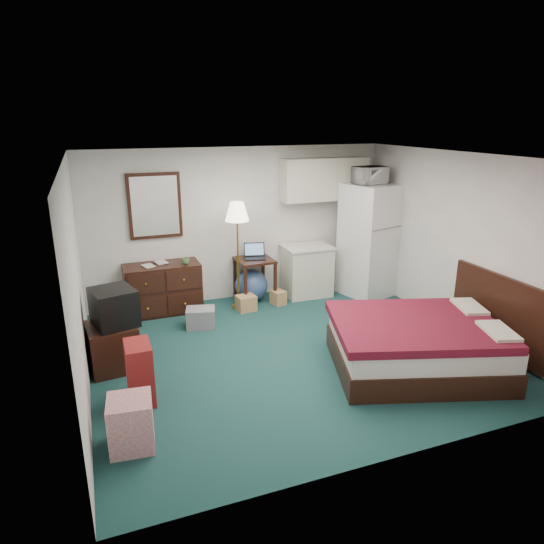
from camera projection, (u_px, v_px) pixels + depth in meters
name	position (u px, v px, depth m)	size (l,w,h in m)	color
floor	(292.00, 352.00, 6.36)	(5.00, 4.50, 0.01)	#0B292D
ceiling	(294.00, 157.00, 5.60)	(5.00, 4.50, 0.01)	silver
walls	(293.00, 260.00, 5.98)	(5.01, 4.51, 2.50)	silver
mirror	(155.00, 206.00, 7.38)	(0.80, 0.06, 1.00)	white
upper_cabinets	(324.00, 179.00, 8.11)	(1.50, 0.35, 0.70)	silver
headboard	(498.00, 313.00, 6.19)	(0.06, 1.56, 1.00)	black
dresser	(163.00, 288.00, 7.55)	(1.15, 0.52, 0.78)	black
floor_lamp	(238.00, 256.00, 7.61)	(0.37, 0.37, 1.71)	gold
desk	(255.00, 280.00, 8.02)	(0.58, 0.58, 0.73)	black
exercise_ball	(251.00, 285.00, 8.05)	(0.54, 0.54, 0.54)	#314A7B
kitchen_counter	(307.00, 271.00, 8.30)	(0.76, 0.58, 0.84)	silver
fridge	(369.00, 240.00, 8.21)	(0.78, 0.78, 1.90)	white
bed	(417.00, 345.00, 5.85)	(1.94, 1.51, 0.62)	#5A142A
tv_stand	(112.00, 346.00, 5.90)	(0.56, 0.61, 0.56)	black
suitcase	(140.00, 373.00, 5.16)	(0.26, 0.42, 0.68)	maroon
retail_box	(131.00, 423.00, 4.46)	(0.40, 0.40, 0.50)	silver
file_bin	(201.00, 318.00, 7.08)	(0.41, 0.31, 0.29)	gray
cardboard_box_a	(246.00, 303.00, 7.69)	(0.29, 0.24, 0.24)	#A97E54
cardboard_box_b	(278.00, 297.00, 7.95)	(0.19, 0.23, 0.23)	#A97E54
laptop	(255.00, 252.00, 7.89)	(0.34, 0.28, 0.23)	black
crt_tv	(114.00, 307.00, 5.77)	(0.48, 0.52, 0.45)	black
microwave	(370.00, 173.00, 7.82)	(0.51, 0.28, 0.35)	white
book_a	(143.00, 261.00, 7.25)	(0.15, 0.02, 0.21)	#A97E54
book_b	(155.00, 257.00, 7.43)	(0.17, 0.02, 0.23)	#A97E54
mug	(185.00, 260.00, 7.43)	(0.12, 0.10, 0.12)	#4A7A3F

